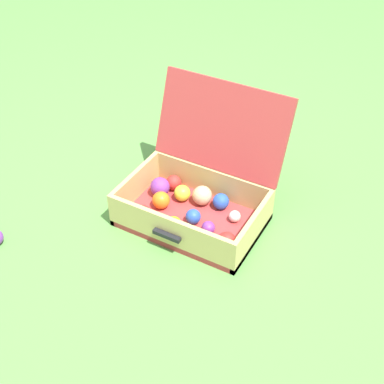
# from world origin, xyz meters

# --- Properties ---
(ground_plane) EXTENTS (16.00, 16.00, 0.00)m
(ground_plane) POSITION_xyz_m (0.00, 0.00, 0.00)
(ground_plane) COLOR #569342
(open_suitcase) EXTENTS (0.53, 0.50, 0.48)m
(open_suitcase) POSITION_xyz_m (0.01, 0.13, 0.11)
(open_suitcase) COLOR #B23838
(open_suitcase) RESTS_ON ground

